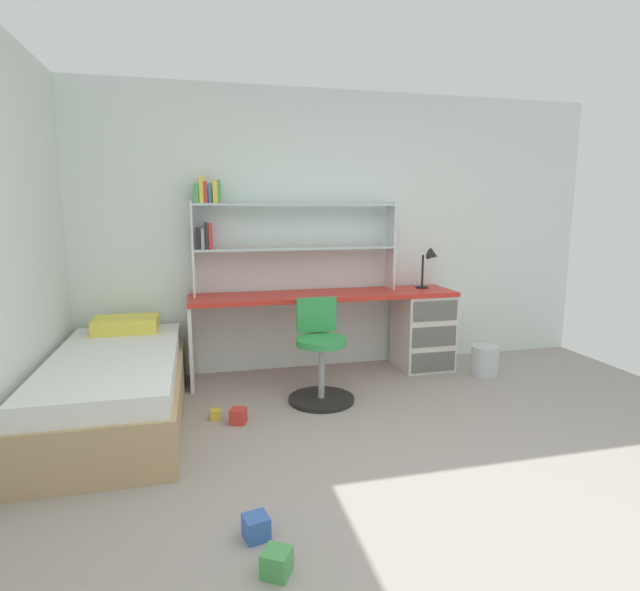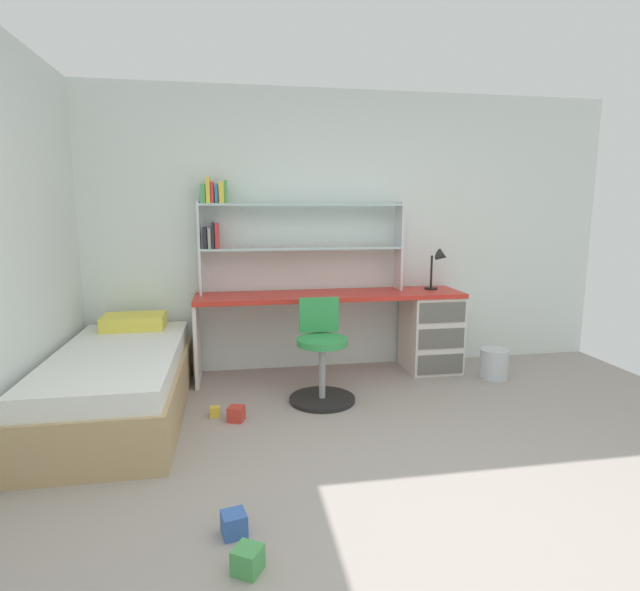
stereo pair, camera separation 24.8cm
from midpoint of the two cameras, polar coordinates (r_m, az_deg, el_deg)
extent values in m
cube|color=#9E938C|center=(2.73, 11.83, -23.91)|extent=(5.42, 6.11, 0.02)
cube|color=silver|center=(4.74, -1.25, 7.17)|extent=(5.42, 0.06, 2.56)
cube|color=red|center=(4.48, -1.00, 0.01)|extent=(2.39, 0.51, 0.04)
cube|color=silver|center=(4.86, 10.14, -3.92)|extent=(0.47, 0.49, 0.71)
cube|color=silver|center=(4.46, -16.00, -5.38)|extent=(0.03, 0.46, 0.71)
cube|color=#64625E|center=(4.70, 11.29, -7.43)|extent=(0.43, 0.01, 0.18)
cube|color=#64625E|center=(4.64, 11.39, -4.62)|extent=(0.43, 0.01, 0.18)
cube|color=#64625E|center=(4.59, 11.49, -1.73)|extent=(0.43, 0.01, 0.18)
cube|color=silver|center=(4.46, -15.84, 5.10)|extent=(0.02, 0.22, 0.81)
cube|color=silver|center=(4.75, 6.55, 5.67)|extent=(0.02, 0.22, 0.81)
cube|color=silver|center=(4.52, -4.29, 5.37)|extent=(1.78, 0.22, 0.02)
cube|color=silver|center=(4.51, -4.36, 10.26)|extent=(1.78, 0.22, 0.02)
cube|color=#26262D|center=(4.46, -15.29, 6.30)|extent=(0.03, 0.15, 0.18)
cube|color=beige|center=(4.46, -14.77, 6.27)|extent=(0.03, 0.13, 0.17)
cube|color=#26262D|center=(4.45, -14.40, 6.61)|extent=(0.02, 0.18, 0.23)
cube|color=red|center=(4.45, -13.94, 6.58)|extent=(0.03, 0.17, 0.22)
cube|color=#4CA559|center=(4.45, -15.50, 11.10)|extent=(0.04, 0.19, 0.16)
cube|color=yellow|center=(4.45, -14.97, 11.48)|extent=(0.04, 0.20, 0.22)
cube|color=red|center=(4.45, -14.51, 11.26)|extent=(0.03, 0.19, 0.18)
cube|color=#338CBF|center=(4.45, -14.05, 11.19)|extent=(0.02, 0.15, 0.16)
cube|color=yellow|center=(4.45, -13.48, 11.31)|extent=(0.04, 0.18, 0.18)
cube|color=#4CA559|center=(4.45, -13.00, 11.42)|extent=(0.03, 0.15, 0.19)
cylinder|color=black|center=(4.85, 10.09, 0.94)|extent=(0.12, 0.12, 0.02)
cylinder|color=black|center=(4.83, 10.14, 2.79)|extent=(0.02, 0.02, 0.30)
cone|color=black|center=(4.80, 11.32, 4.51)|extent=(0.12, 0.11, 0.13)
cylinder|color=black|center=(4.04, -1.64, -11.71)|extent=(0.52, 0.52, 0.03)
cylinder|color=#A5A8AD|center=(3.97, -1.65, -8.82)|extent=(0.05, 0.05, 0.46)
cylinder|color=green|center=(3.89, -1.67, -5.27)|extent=(0.40, 0.40, 0.05)
cube|color=green|center=(4.03, -2.17, -2.21)|extent=(0.32, 0.05, 0.28)
cube|color=tan|center=(3.93, -23.84, -10.64)|extent=(0.89, 1.87, 0.36)
cube|color=white|center=(3.86, -24.10, -7.16)|extent=(0.83, 1.81, 0.14)
cube|color=#EAD84C|center=(4.48, -22.69, -3.08)|extent=(0.50, 0.32, 0.12)
cylinder|color=silver|center=(4.82, 16.85, -7.08)|extent=(0.25, 0.25, 0.27)
cube|color=#3860B7|center=(2.57, -10.30, -24.53)|extent=(0.13, 0.13, 0.11)
cube|color=red|center=(3.71, -11.24, -13.32)|extent=(0.14, 0.14, 0.11)
cube|color=gold|center=(3.81, -13.66, -13.02)|extent=(0.07, 0.07, 0.07)
cube|color=#479E51|center=(2.36, -8.35, -27.90)|extent=(0.15, 0.15, 0.11)
camera|label=1|loc=(0.12, -91.91, -0.33)|focal=28.15mm
camera|label=2|loc=(0.12, 88.09, 0.33)|focal=28.15mm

